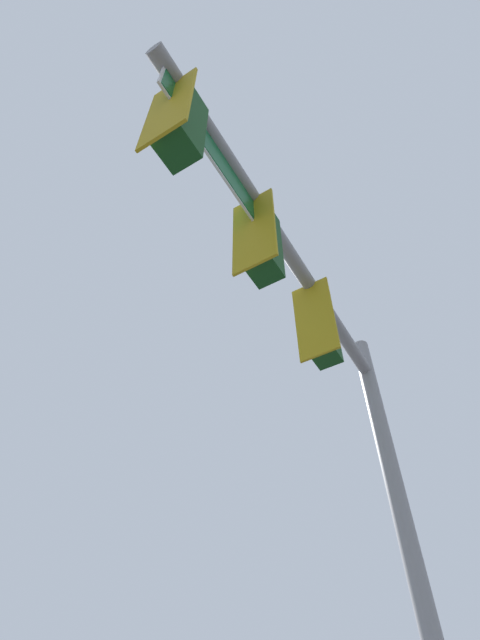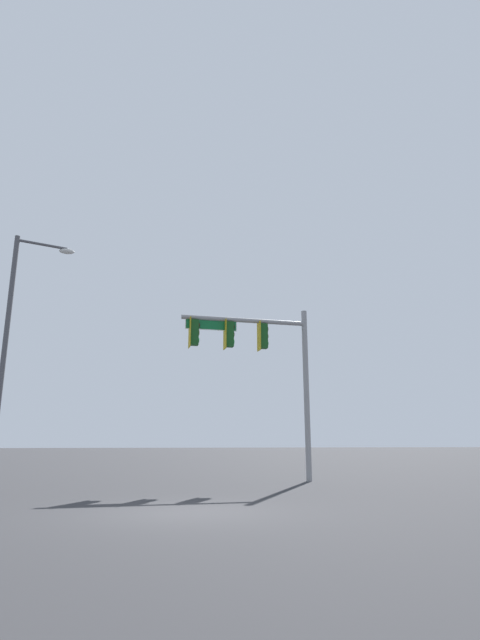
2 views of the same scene
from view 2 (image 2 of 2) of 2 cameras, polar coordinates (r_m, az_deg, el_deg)
The scene contains 3 objects.
ground_plane at distance 12.36m, azimuth -6.09°, elevation -21.01°, with size 400.00×400.00×0.00m, color #2D2D30.
signal_pole_near at distance 21.81m, azimuth 2.32°, elevation -3.84°, with size 5.70×0.62×7.41m.
street_lamp at distance 19.24m, azimuth -24.58°, elevation -2.03°, with size 2.09×0.65×8.95m.
Camera 2 is at (2.12, 12.08, 1.53)m, focal length 28.00 mm.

